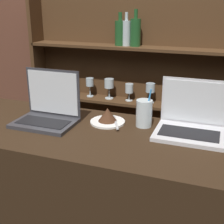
% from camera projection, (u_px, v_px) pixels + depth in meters
% --- Properties ---
extents(bar_counter, '(1.84, 0.57, 1.03)m').
position_uv_depth(bar_counter, '(91.00, 222.00, 1.63)').
color(bar_counter, black).
rests_on(bar_counter, ground_plane).
extents(back_wall, '(7.00, 0.06, 2.70)m').
position_uv_depth(back_wall, '(145.00, 38.00, 2.25)').
color(back_wall, brown).
rests_on(back_wall, ground_plane).
extents(back_shelf, '(1.55, 0.18, 1.62)m').
position_uv_depth(back_shelf, '(131.00, 105.00, 2.38)').
color(back_shelf, '#472D19').
rests_on(back_shelf, ground_plane).
extents(laptop_near, '(0.30, 0.21, 0.26)m').
position_uv_depth(laptop_near, '(48.00, 110.00, 1.54)').
color(laptop_near, '#333338').
rests_on(laptop_near, bar_counter).
extents(laptop_far, '(0.31, 0.24, 0.24)m').
position_uv_depth(laptop_far, '(191.00, 122.00, 1.42)').
color(laptop_far, silver).
rests_on(laptop_far, bar_counter).
extents(cake_plate, '(0.18, 0.18, 0.08)m').
position_uv_depth(cake_plate, '(108.00, 117.00, 1.55)').
color(cake_plate, white).
rests_on(cake_plate, bar_counter).
extents(water_glass, '(0.08, 0.08, 0.19)m').
position_uv_depth(water_glass, '(144.00, 113.00, 1.50)').
color(water_glass, silver).
rests_on(water_glass, bar_counter).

